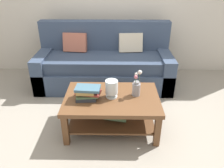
% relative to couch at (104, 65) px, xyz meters
% --- Properties ---
extents(ground_plane, '(10.00, 10.00, 0.00)m').
position_rel_couch_xyz_m(ground_plane, '(0.12, -0.97, -0.36)').
color(ground_plane, gray).
extents(back_wall, '(6.40, 0.12, 2.70)m').
position_rel_couch_xyz_m(back_wall, '(0.12, 0.68, 0.99)').
color(back_wall, beige).
rests_on(back_wall, ground).
extents(couch, '(2.27, 0.90, 1.06)m').
position_rel_couch_xyz_m(couch, '(0.00, 0.00, 0.00)').
color(couch, '#384760').
rests_on(couch, ground).
extents(coffee_table, '(1.17, 0.78, 0.45)m').
position_rel_couch_xyz_m(coffee_table, '(0.16, -1.24, -0.04)').
color(coffee_table, brown).
rests_on(coffee_table, ground).
extents(book_stack_main, '(0.32, 0.22, 0.16)m').
position_rel_couch_xyz_m(book_stack_main, '(-0.15, -1.28, 0.17)').
color(book_stack_main, '#2D333D').
rests_on(book_stack_main, coffee_table).
extents(glass_hurricane_vase, '(0.15, 0.15, 0.22)m').
position_rel_couch_xyz_m(glass_hurricane_vase, '(0.15, -1.24, 0.22)').
color(glass_hurricane_vase, silver).
rests_on(glass_hurricane_vase, coffee_table).
extents(flower_pitcher, '(0.11, 0.10, 0.34)m').
position_rel_couch_xyz_m(flower_pitcher, '(0.45, -1.19, 0.21)').
color(flower_pitcher, gray).
rests_on(flower_pitcher, coffee_table).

